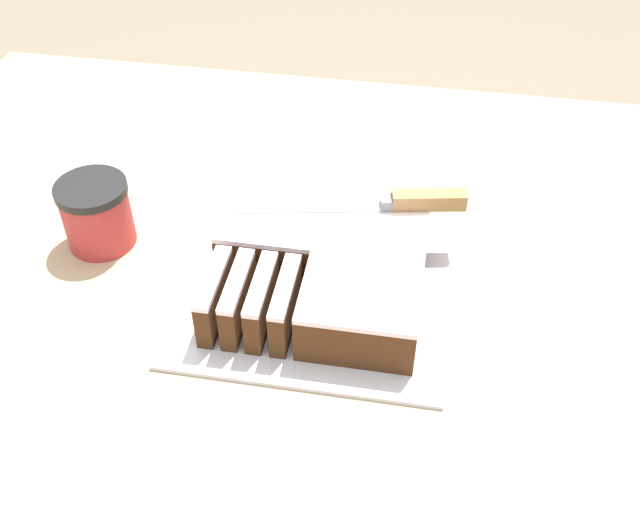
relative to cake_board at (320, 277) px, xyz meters
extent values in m
cube|color=tan|center=(0.01, -0.03, -0.46)|extent=(1.40, 1.10, 0.91)
cube|color=silver|center=(0.00, 0.00, 0.00)|extent=(0.33, 0.36, 0.01)
cube|color=#472814|center=(0.00, 0.06, 0.03)|extent=(0.26, 0.17, 0.06)
cube|color=white|center=(0.00, 0.06, 0.07)|extent=(0.26, 0.17, 0.01)
cube|color=#472814|center=(0.06, -0.09, 0.03)|extent=(0.14, 0.12, 0.06)
cube|color=white|center=(0.06, -0.09, 0.07)|extent=(0.14, 0.12, 0.01)
cube|color=#472814|center=(-0.11, -0.09, 0.03)|extent=(0.02, 0.11, 0.06)
cube|color=white|center=(-0.11, -0.09, 0.07)|extent=(0.02, 0.11, 0.01)
cube|color=#472814|center=(-0.08, -0.09, 0.03)|extent=(0.02, 0.11, 0.06)
cube|color=white|center=(-0.08, -0.09, 0.07)|extent=(0.02, 0.11, 0.01)
cube|color=#472814|center=(-0.05, -0.09, 0.03)|extent=(0.02, 0.11, 0.06)
cube|color=white|center=(-0.05, -0.09, 0.07)|extent=(0.02, 0.11, 0.01)
cube|color=#472814|center=(-0.03, -0.09, 0.03)|extent=(0.02, 0.11, 0.06)
cube|color=white|center=(-0.03, -0.09, 0.07)|extent=(0.02, 0.11, 0.01)
cube|color=silver|center=(-0.02, 0.05, 0.07)|extent=(0.20, 0.06, 0.00)
cube|color=slate|center=(0.08, 0.07, 0.08)|extent=(0.02, 0.02, 0.02)
cube|color=olive|center=(0.13, 0.08, 0.08)|extent=(0.10, 0.04, 0.02)
cylinder|color=#B23333|center=(-0.30, 0.02, 0.04)|extent=(0.09, 0.09, 0.08)
cylinder|color=black|center=(-0.30, 0.02, 0.09)|extent=(0.09, 0.09, 0.01)
camera|label=1|loc=(0.12, -0.69, 0.67)|focal=42.00mm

